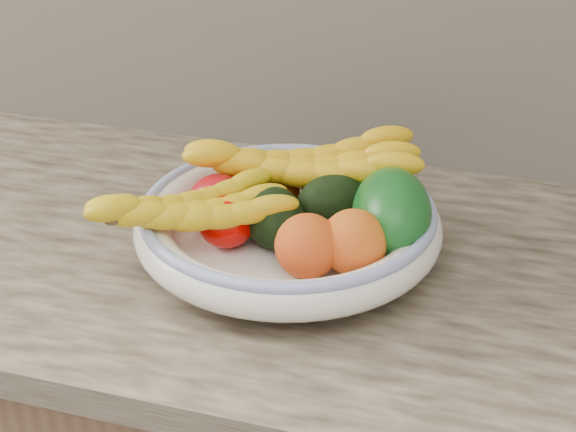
# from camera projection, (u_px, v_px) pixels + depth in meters

# --- Properties ---
(fruit_bowl) EXTENTS (0.39, 0.39, 0.08)m
(fruit_bowl) POSITION_uv_depth(u_px,v_px,m) (288.00, 224.00, 1.12)
(fruit_bowl) COLOR white
(fruit_bowl) RESTS_ON kitchen_counter
(clementine_back_left) EXTENTS (0.07, 0.07, 0.05)m
(clementine_back_left) POSITION_uv_depth(u_px,v_px,m) (279.00, 189.00, 1.19)
(clementine_back_left) COLOR #E85D04
(clementine_back_left) RESTS_ON fruit_bowl
(clementine_back_right) EXTENTS (0.06, 0.06, 0.05)m
(clementine_back_right) POSITION_uv_depth(u_px,v_px,m) (320.00, 188.00, 1.19)
(clementine_back_right) COLOR #FF6205
(clementine_back_right) RESTS_ON fruit_bowl
(tomato_left) EXTENTS (0.10, 0.10, 0.07)m
(tomato_left) POSITION_uv_depth(u_px,v_px,m) (218.00, 201.00, 1.14)
(tomato_left) COLOR #B20E17
(tomato_left) RESTS_ON fruit_bowl
(tomato_near_left) EXTENTS (0.08, 0.08, 0.07)m
(tomato_near_left) POSITION_uv_depth(u_px,v_px,m) (226.00, 222.00, 1.10)
(tomato_near_left) COLOR #C60300
(tomato_near_left) RESTS_ON fruit_bowl
(avocado_center) EXTENTS (0.13, 0.13, 0.08)m
(avocado_center) POSITION_uv_depth(u_px,v_px,m) (273.00, 217.00, 1.10)
(avocado_center) COLOR black
(avocado_center) RESTS_ON fruit_bowl
(avocado_right) EXTENTS (0.13, 0.13, 0.08)m
(avocado_right) POSITION_uv_depth(u_px,v_px,m) (336.00, 201.00, 1.14)
(avocado_right) COLOR black
(avocado_right) RESTS_ON fruit_bowl
(green_mango) EXTENTS (0.16, 0.18, 0.13)m
(green_mango) POSITION_uv_depth(u_px,v_px,m) (391.00, 213.00, 1.09)
(green_mango) COLOR #0E4C16
(green_mango) RESTS_ON fruit_bowl
(peach_front) EXTENTS (0.08, 0.08, 0.08)m
(peach_front) POSITION_uv_depth(u_px,v_px,m) (307.00, 246.00, 1.04)
(peach_front) COLOR orange
(peach_front) RESTS_ON fruit_bowl
(peach_right) EXTENTS (0.09, 0.09, 0.08)m
(peach_right) POSITION_uv_depth(u_px,v_px,m) (354.00, 242.00, 1.04)
(peach_right) COLOR orange
(peach_right) RESTS_ON fruit_bowl
(banana_bunch_back) EXTENTS (0.35, 0.22, 0.09)m
(banana_bunch_back) POSITION_uv_depth(u_px,v_px,m) (302.00, 171.00, 1.16)
(banana_bunch_back) COLOR yellow
(banana_bunch_back) RESTS_ON fruit_bowl
(banana_bunch_front) EXTENTS (0.27, 0.25, 0.07)m
(banana_bunch_front) POSITION_uv_depth(u_px,v_px,m) (191.00, 214.00, 1.07)
(banana_bunch_front) COLOR yellow
(banana_bunch_front) RESTS_ON fruit_bowl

